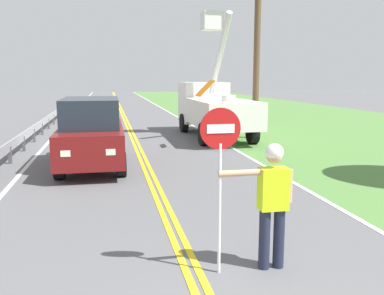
{
  "coord_description": "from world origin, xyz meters",
  "views": [
    {
      "loc": [
        -1.11,
        -2.35,
        2.73
      ],
      "look_at": [
        0.69,
        6.47,
        1.2
      ],
      "focal_mm": 38.95,
      "sensor_mm": 36.0,
      "label": 1
    }
  ],
  "objects_px": {
    "flagger_worker": "(272,198)",
    "stop_sign_paddle": "(220,154)",
    "utility_bucket_truck": "(213,106)",
    "oncoming_suv_nearest": "(92,133)",
    "utility_pole_near": "(257,43)"
  },
  "relations": [
    {
      "from": "stop_sign_paddle",
      "to": "flagger_worker",
      "type": "bearing_deg",
      "value": -0.04
    },
    {
      "from": "flagger_worker",
      "to": "utility_bucket_truck",
      "type": "relative_size",
      "value": 0.27
    },
    {
      "from": "utility_bucket_truck",
      "to": "oncoming_suv_nearest",
      "type": "relative_size",
      "value": 1.48
    },
    {
      "from": "stop_sign_paddle",
      "to": "utility_bucket_truck",
      "type": "relative_size",
      "value": 0.34
    },
    {
      "from": "oncoming_suv_nearest",
      "to": "utility_pole_near",
      "type": "xyz_separation_m",
      "value": [
        6.99,
        4.83,
        3.14
      ]
    },
    {
      "from": "stop_sign_paddle",
      "to": "oncoming_suv_nearest",
      "type": "xyz_separation_m",
      "value": [
        -1.96,
        7.54,
        -0.65
      ]
    },
    {
      "from": "utility_bucket_truck",
      "to": "oncoming_suv_nearest",
      "type": "distance_m",
      "value": 7.83
    },
    {
      "from": "oncoming_suv_nearest",
      "to": "utility_pole_near",
      "type": "height_order",
      "value": "utility_pole_near"
    },
    {
      "from": "stop_sign_paddle",
      "to": "oncoming_suv_nearest",
      "type": "bearing_deg",
      "value": 104.57
    },
    {
      "from": "utility_pole_near",
      "to": "stop_sign_paddle",
      "type": "bearing_deg",
      "value": -112.1
    },
    {
      "from": "utility_pole_near",
      "to": "oncoming_suv_nearest",
      "type": "bearing_deg",
      "value": -145.34
    },
    {
      "from": "flagger_worker",
      "to": "utility_bucket_truck",
      "type": "distance_m",
      "value": 13.57
    },
    {
      "from": "oncoming_suv_nearest",
      "to": "utility_pole_near",
      "type": "bearing_deg",
      "value": 34.66
    },
    {
      "from": "flagger_worker",
      "to": "stop_sign_paddle",
      "type": "distance_m",
      "value": 1.02
    },
    {
      "from": "stop_sign_paddle",
      "to": "oncoming_suv_nearest",
      "type": "distance_m",
      "value": 7.82
    }
  ]
}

